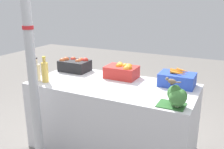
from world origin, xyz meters
name	(u,v)px	position (x,y,z in m)	size (l,w,h in m)	color
ground_plane	(112,147)	(0.00, 0.00, 0.00)	(10.00, 10.00, 0.00)	slate
market_table	(112,117)	(0.00, 0.00, 0.37)	(1.69, 0.79, 0.74)	silver
support_pole	(28,29)	(-0.47, -0.62, 1.34)	(0.09, 0.09, 2.67)	#B7BABF
apple_crate	(75,64)	(-0.62, 0.24, 0.82)	(0.34, 0.24, 0.16)	black
orange_crate	(122,71)	(0.01, 0.24, 0.82)	(0.34, 0.24, 0.17)	red
carrot_crate	(177,79)	(0.61, 0.24, 0.81)	(0.34, 0.24, 0.16)	#2847B7
broccoli_pile	(177,96)	(0.71, -0.28, 0.83)	(0.23, 0.18, 0.18)	#2D602D
juice_bottle_cloudy	(37,71)	(-0.76, -0.25, 0.85)	(0.08, 0.08, 0.25)	beige
juice_bottle_golden	(45,71)	(-0.65, -0.25, 0.86)	(0.07, 0.07, 0.27)	gold
sparrow_bird	(171,81)	(0.66, -0.29, 0.96)	(0.13, 0.05, 0.05)	#4C3D2D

